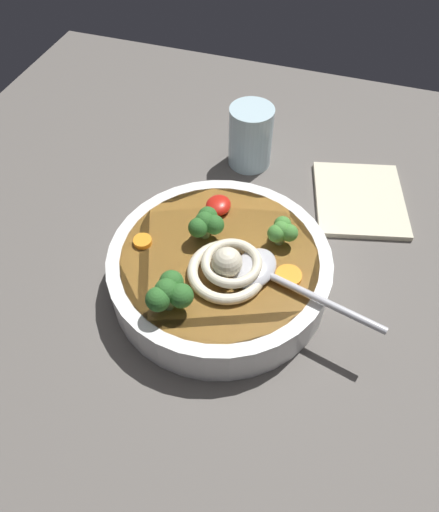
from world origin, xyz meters
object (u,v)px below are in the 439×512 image
drinking_glass (251,137)px  folded_napkin (359,199)px  soup_bowl (220,269)px  noodle_pile (228,267)px  soup_spoon (266,274)px

drinking_glass → folded_napkin: (-3.48, -17.05, -4.20)cm
soup_bowl → drinking_glass: size_ratio=2.80×
noodle_pile → drinking_glass: (25.21, 4.49, -1.75)cm
noodle_pile → drinking_glass: size_ratio=1.04×
soup_spoon → drinking_glass: (24.51, 8.55, -1.35)cm
drinking_glass → folded_napkin: 17.90cm
soup_bowl → drinking_glass: 23.35cm
noodle_pile → soup_spoon: size_ratio=0.55×
noodle_pile → folded_napkin: bearing=-30.0°
noodle_pile → soup_spoon: 4.14cm
drinking_glass → folded_napkin: drinking_glass is taller
noodle_pile → drinking_glass: bearing=10.1°
soup_bowl → drinking_glass: drinking_glass is taller
folded_napkin → soup_bowl: bearing=144.1°
noodle_pile → folded_napkin: size_ratio=0.66×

